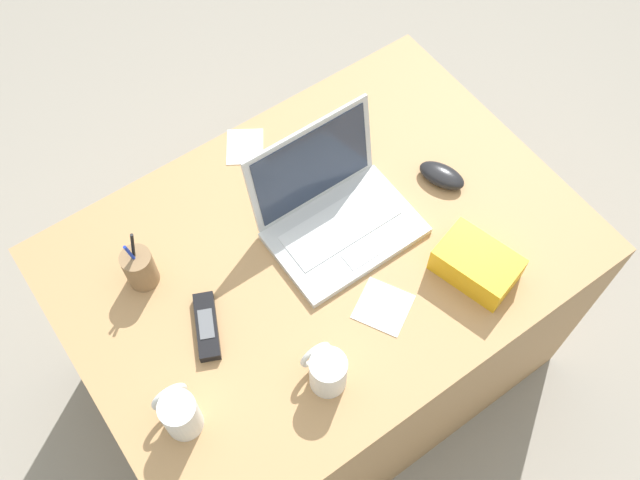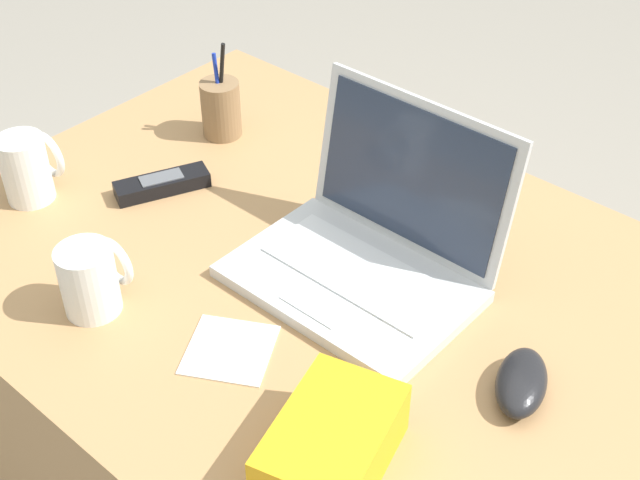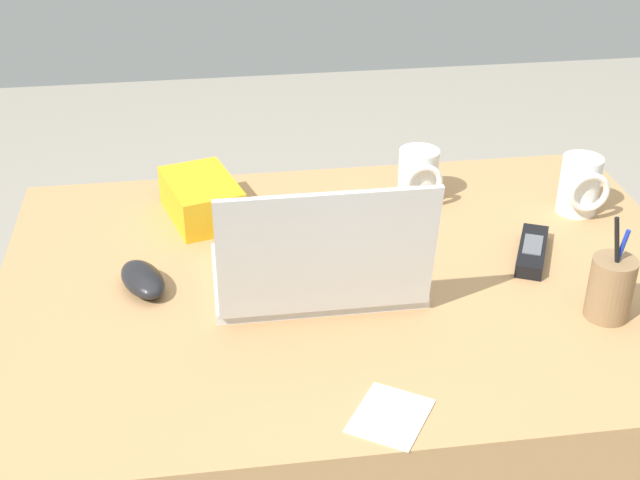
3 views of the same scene
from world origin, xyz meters
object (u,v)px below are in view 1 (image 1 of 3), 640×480
object	(u,v)px
coffee_mug_white	(180,413)
cordless_phone	(207,326)
laptop	(334,211)
coffee_mug_tall	(327,371)
computer_mouse	(442,175)
snack_bag	(477,264)
pen_holder	(140,268)

from	to	relation	value
coffee_mug_white	cordless_phone	bearing A→B (deg)	45.95
laptop	coffee_mug_tall	size ratio (longest dim) A/B	3.29
computer_mouse	coffee_mug_tall	xyz separation A→B (m)	(-0.51, -0.25, 0.03)
computer_mouse	coffee_mug_white	bearing A→B (deg)	168.33
coffee_mug_tall	snack_bag	xyz separation A→B (m)	(0.41, 0.01, -0.01)
laptop	computer_mouse	world-z (taller)	laptop
laptop	cordless_phone	distance (m)	0.38
coffee_mug_tall	pen_holder	world-z (taller)	pen_holder
laptop	cordless_phone	size ratio (longest dim) A/B	2.14
coffee_mug_white	coffee_mug_tall	distance (m)	0.30
cordless_phone	computer_mouse	bearing A→B (deg)	0.60
laptop	snack_bag	bearing A→B (deg)	-58.39
cordless_phone	laptop	bearing A→B (deg)	9.06
cordless_phone	pen_holder	distance (m)	0.19
laptop	coffee_mug_white	distance (m)	0.56
laptop	cordless_phone	bearing A→B (deg)	-170.94
laptop	computer_mouse	distance (m)	0.28
laptop	pen_holder	world-z (taller)	laptop
computer_mouse	snack_bag	world-z (taller)	snack_bag
laptop	coffee_mug_tall	bearing A→B (deg)	-128.10
laptop	cordless_phone	xyz separation A→B (m)	(-0.38, -0.06, -0.04)
cordless_phone	coffee_mug_tall	bearing A→B (deg)	-59.25
coffee_mug_tall	cordless_phone	bearing A→B (deg)	120.75
computer_mouse	snack_bag	bearing A→B (deg)	-135.98
cordless_phone	pen_holder	world-z (taller)	pen_holder
coffee_mug_white	cordless_phone	world-z (taller)	coffee_mug_white
pen_holder	coffee_mug_tall	bearing A→B (deg)	-65.23
pen_holder	snack_bag	bearing A→B (deg)	-34.09
snack_bag	pen_holder	bearing A→B (deg)	145.91
coffee_mug_white	coffee_mug_tall	bearing A→B (deg)	-18.31
laptop	cordless_phone	world-z (taller)	laptop
laptop	coffee_mug_tall	xyz separation A→B (m)	(-0.23, -0.30, 0.00)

